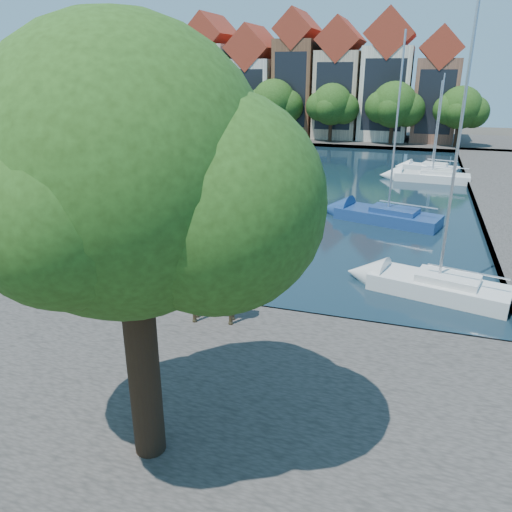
# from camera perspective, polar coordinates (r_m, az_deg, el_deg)

# --- Properties ---
(ground) EXTENTS (160.00, 160.00, 0.00)m
(ground) POSITION_cam_1_polar(r_m,az_deg,el_deg) (24.71, -17.00, -3.99)
(ground) COLOR #38332B
(ground) RESTS_ON ground
(water_basin) EXTENTS (38.00, 50.00, 0.08)m
(water_basin) POSITION_cam_1_polar(r_m,az_deg,el_deg) (45.39, 0.11, 8.16)
(water_basin) COLOR black
(water_basin) RESTS_ON ground
(far_quay) EXTENTS (60.00, 16.00, 0.50)m
(far_quay) POSITION_cam_1_polar(r_m,az_deg,el_deg) (76.04, 7.61, 13.29)
(far_quay) COLOR #4A4540
(far_quay) RESTS_ON ground
(left_quay) EXTENTS (14.00, 52.00, 0.50)m
(left_quay) POSITION_cam_1_polar(r_m,az_deg,el_deg) (57.88, -24.55, 9.29)
(left_quay) COLOR #4A4540
(left_quay) RESTS_ON ground
(plane_tree) EXTENTS (8.32, 6.40, 10.62)m
(plane_tree) POSITION_cam_1_polar(r_m,az_deg,el_deg) (11.11, -14.14, 8.15)
(plane_tree) COLOR #332114
(plane_tree) RESTS_ON near_quay
(townhouse_west_end) EXTENTS (5.44, 9.18, 14.93)m
(townhouse_west_end) POSITION_cam_1_polar(r_m,az_deg,el_deg) (82.69, -8.90, 18.77)
(townhouse_west_end) COLOR #8C684C
(townhouse_west_end) RESTS_ON far_quay
(townhouse_west_mid) EXTENTS (5.94, 9.18, 16.79)m
(townhouse_west_mid) POSITION_cam_1_polar(r_m,az_deg,el_deg) (80.20, -4.85, 19.50)
(townhouse_west_mid) COLOR beige
(townhouse_west_mid) RESTS_ON far_quay
(townhouse_west_inner) EXTENTS (6.43, 9.18, 15.15)m
(townhouse_west_inner) POSITION_cam_1_polar(r_m,az_deg,el_deg) (78.00, -0.16, 18.89)
(townhouse_west_inner) COLOR silver
(townhouse_west_inner) RESTS_ON far_quay
(townhouse_center) EXTENTS (5.44, 9.18, 16.93)m
(townhouse_center) POSITION_cam_1_polar(r_m,az_deg,el_deg) (76.23, 4.78, 19.54)
(townhouse_center) COLOR brown
(townhouse_center) RESTS_ON far_quay
(townhouse_east_inner) EXTENTS (5.94, 9.18, 15.79)m
(townhouse_east_inner) POSITION_cam_1_polar(r_m,az_deg,el_deg) (75.11, 9.48, 18.84)
(townhouse_east_inner) COLOR tan
(townhouse_east_inner) RESTS_ON far_quay
(townhouse_east_mid) EXTENTS (6.43, 9.18, 16.65)m
(townhouse_east_mid) POSITION_cam_1_polar(r_m,az_deg,el_deg) (74.39, 14.72, 18.74)
(townhouse_east_mid) COLOR beige
(townhouse_east_mid) RESTS_ON far_quay
(townhouse_east_end) EXTENTS (5.44, 9.18, 14.43)m
(townhouse_east_end) POSITION_cam_1_polar(r_m,az_deg,el_deg) (74.28, 19.87, 17.44)
(townhouse_east_end) COLOR brown
(townhouse_east_end) RESTS_ON far_quay
(far_tree_far_west) EXTENTS (7.28, 5.60, 7.68)m
(far_tree_far_west) POSITION_cam_1_polar(r_m,az_deg,el_deg) (77.39, -9.90, 16.97)
(far_tree_far_west) COLOR #332114
(far_tree_far_west) RESTS_ON far_quay
(far_tree_west) EXTENTS (6.76, 5.20, 7.36)m
(far_tree_west) POSITION_cam_1_polar(r_m,az_deg,el_deg) (74.10, -4.14, 16.97)
(far_tree_west) COLOR #332114
(far_tree_west) RESTS_ON far_quay
(far_tree_mid_west) EXTENTS (7.80, 6.00, 8.00)m
(far_tree_mid_west) POSITION_cam_1_polar(r_m,az_deg,el_deg) (71.52, 2.11, 17.05)
(far_tree_mid_west) COLOR #332114
(far_tree_mid_west) RESTS_ON far_quay
(far_tree_mid_east) EXTENTS (7.02, 5.40, 7.52)m
(far_tree_mid_east) POSITION_cam_1_polar(r_m,az_deg,el_deg) (69.80, 8.71, 16.61)
(far_tree_mid_east) COLOR #332114
(far_tree_mid_east) RESTS_ON far_quay
(far_tree_east) EXTENTS (7.54, 5.80, 7.84)m
(far_tree_east) POSITION_cam_1_polar(r_m,az_deg,el_deg) (68.96, 15.55, 16.16)
(far_tree_east) COLOR #332114
(far_tree_east) RESTS_ON far_quay
(far_tree_far_east) EXTENTS (6.76, 5.20, 7.36)m
(far_tree_far_east) POSITION_cam_1_polar(r_m,az_deg,el_deg) (69.05, 22.39, 15.26)
(far_tree_far_east) COLOR #332114
(far_tree_far_east) RESTS_ON far_quay
(side_tree_left_far) EXTENTS (7.28, 5.60, 7.88)m
(side_tree_left_far) POSITION_cam_1_polar(r_m,az_deg,el_deg) (58.32, -20.33, 15.06)
(side_tree_left_far) COLOR #332114
(side_tree_left_far) RESTS_ON left_quay
(giraffe_statue) EXTENTS (3.22, 0.86, 4.60)m
(giraffe_statue) POSITION_cam_1_polar(r_m,az_deg,el_deg) (19.25, -5.65, -1.35)
(giraffe_statue) COLOR #3D331E
(giraffe_statue) RESTS_ON near_quay
(motorsailer) EXTENTS (7.50, 6.89, 9.67)m
(motorsailer) POSITION_cam_1_polar(r_m,az_deg,el_deg) (33.72, -26.20, 2.88)
(motorsailer) COLOR silver
(motorsailer) RESTS_ON water_basin
(sailboat_left_b) EXTENTS (5.58, 2.68, 10.09)m
(sailboat_left_b) POSITION_cam_1_polar(r_m,az_deg,el_deg) (38.18, -24.85, 4.59)
(sailboat_left_b) COLOR navy
(sailboat_left_b) RESTS_ON water_basin
(sailboat_left_c) EXTENTS (7.47, 4.60, 9.45)m
(sailboat_left_c) POSITION_cam_1_polar(r_m,az_deg,el_deg) (47.82, -14.95, 8.86)
(sailboat_left_c) COLOR silver
(sailboat_left_c) RESTS_ON water_basin
(sailboat_left_d) EXTENTS (4.48, 1.68, 7.54)m
(sailboat_left_d) POSITION_cam_1_polar(r_m,az_deg,el_deg) (58.06, -12.07, 11.06)
(sailboat_left_d) COLOR white
(sailboat_left_d) RESTS_ON water_basin
(sailboat_left_e) EXTENTS (4.92, 1.95, 8.33)m
(sailboat_left_e) POSITION_cam_1_polar(r_m,az_deg,el_deg) (64.75, -5.84, 12.39)
(sailboat_left_e) COLOR silver
(sailboat_left_e) RESTS_ON water_basin
(sailboat_right_a) EXTENTS (6.46, 3.54, 12.47)m
(sailboat_right_a) POSITION_cam_1_polar(r_m,az_deg,el_deg) (24.39, 20.13, -2.90)
(sailboat_right_a) COLOR silver
(sailboat_right_a) RESTS_ON water_basin
(sailboat_right_b) EXTENTS (7.27, 4.22, 12.02)m
(sailboat_right_b) POSITION_cam_1_polar(r_m,az_deg,el_deg) (34.97, 14.83, 4.68)
(sailboat_right_b) COLOR navy
(sailboat_right_b) RESTS_ON water_basin
(sailboat_right_c) EXTENTS (6.66, 2.58, 9.41)m
(sailboat_right_c) POSITION_cam_1_polar(r_m,az_deg,el_deg) (49.26, 19.47, 8.70)
(sailboat_right_c) COLOR silver
(sailboat_right_c) RESTS_ON water_basin
(sailboat_right_d) EXTENTS (5.46, 3.11, 8.72)m
(sailboat_right_d) POSITION_cam_1_polar(r_m,az_deg,el_deg) (53.47, 19.42, 9.58)
(sailboat_right_d) COLOR white
(sailboat_right_d) RESTS_ON water_basin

